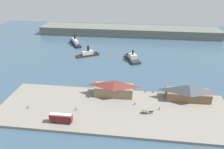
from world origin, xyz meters
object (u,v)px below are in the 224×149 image
Objects in this scene: pedestrian_standing_center at (72,120)px; pedestrian_near_cart at (160,108)px; pedestrian_near_east_shed at (89,97)px; mooring_post_west at (145,92)px; ferry_shed_central_terminal at (188,92)px; street_tram at (61,118)px; pedestrian_at_waters_edge at (76,109)px; ferry_mid_harbor at (131,57)px; pedestrian_near_west_shed at (28,107)px; ferry_shed_west_terminal at (114,88)px; ferry_approaching_east at (75,42)px; ferry_departing_north at (90,54)px; mooring_post_center_west at (153,92)px; horse_cart at (147,112)px; pedestrian_walking_west at (135,103)px.

pedestrian_near_cart is at bearing 18.81° from pedestrian_standing_center.
pedestrian_near_east_shed is 30.37m from mooring_post_west.
ferry_shed_central_terminal is at bearing 6.01° from pedestrian_near_east_shed.
street_tram reaches higher than mooring_post_west.
pedestrian_near_cart is 39.32m from pedestrian_at_waters_edge.
pedestrian_near_cart is 1.06× the size of pedestrian_near_east_shed.
pedestrian_near_west_shed is at bearing -123.25° from ferry_mid_harbor.
mooring_post_west is (55.81, 21.64, -0.32)m from pedestrian_near_west_shed.
ferry_shed_west_terminal reaches higher than pedestrian_at_waters_edge.
pedestrian_near_cart is at bearing -66.92° from mooring_post_west.
ferry_mid_harbor is 60.76m from ferry_approaching_east.
ferry_departing_north is at bearing 114.07° from ferry_shed_west_terminal.
pedestrian_near_cart is at bearing -54.45° from ferry_departing_north.
ferry_approaching_east reaches higher than street_tram.
ferry_mid_harbor is (7.01, 53.34, -3.43)m from ferry_shed_west_terminal.
ferry_departing_north is (-45.98, 52.54, -0.18)m from mooring_post_center_west.
ferry_mid_harbor is (-10.05, 67.77, -0.62)m from horse_cart.
ferry_mid_harbor reaches higher than street_tram.
ferry_shed_west_terminal is 22.37× the size of mooring_post_center_west.
street_tram is 38.61m from horse_cart.
ferry_approaching_east is (-32.96, 88.84, -0.28)m from pedestrian_near_east_shed.
pedestrian_standing_center is at bearing -161.19° from pedestrian_near_cart.
pedestrian_at_waters_edge reaches higher than pedestrian_near_east_shed.
ferry_shed_west_terminal reaches higher than ferry_mid_harbor.
ferry_shed_west_terminal is at bearing 56.97° from pedestrian_standing_center.
ferry_shed_central_terminal is at bearing 37.39° from pedestrian_near_cart.
ferry_departing_north is at bearing 125.55° from pedestrian_near_cart.
ferry_mid_harbor is (23.05, 69.30, -0.48)m from pedestrian_at_waters_edge.
horse_cart is 8.55m from pedestrian_walking_west.
pedestrian_walking_west is at bearing 166.85° from pedestrian_near_cart.
street_tram is at bearing -161.26° from pedestrian_near_cart.
pedestrian_standing_center is at bearing -142.04° from mooring_post_center_west.
pedestrian_walking_west is (-5.74, 6.34, -0.18)m from horse_cart.
pedestrian_at_waters_edge is 41.85m from mooring_post_center_west.
horse_cart is at bearing -40.23° from ferry_shed_west_terminal.
ferry_shed_central_terminal reaches higher than pedestrian_at_waters_edge.
pedestrian_near_cart is at bearing -76.05° from ferry_mid_harbor.
ferry_shed_west_terminal is at bearing -168.26° from mooring_post_center_west.
pedestrian_standing_center is at bearing -149.50° from pedestrian_walking_west.
pedestrian_at_waters_edge is at bearing -163.00° from ferry_shed_central_terminal.
mooring_post_west is at bearing 169.74° from ferry_shed_central_terminal.
pedestrian_at_waters_edge is at bearing -163.97° from pedestrian_walking_west.
pedestrian_at_waters_edge is at bearing -151.08° from mooring_post_center_west.
ferry_shed_west_terminal is at bearing 154.77° from pedestrian_near_cart.
ferry_mid_harbor is at bearing 103.95° from pedestrian_near_cart.
pedestrian_walking_west is at bearing 16.03° from pedestrian_at_waters_edge.
ferry_approaching_east is at bearing 105.47° from pedestrian_standing_center.
ferry_shed_central_terminal reaches higher than horse_cart.
ferry_mid_harbor is (-13.58, 49.06, -0.14)m from mooring_post_center_west.
ferry_departing_north is at bearing 93.79° from street_tram.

